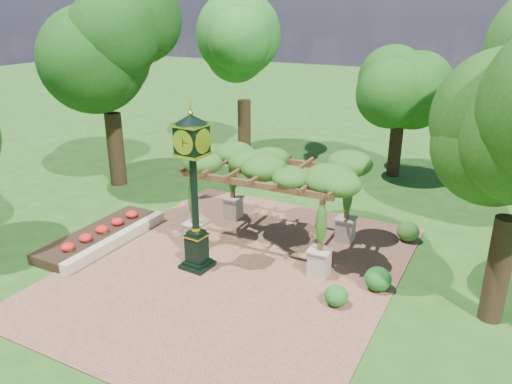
% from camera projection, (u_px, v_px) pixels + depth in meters
% --- Properties ---
extents(ground, '(120.00, 120.00, 0.00)m').
position_uv_depth(ground, '(219.00, 282.00, 15.60)').
color(ground, '#1E4714').
rests_on(ground, ground).
extents(brick_plaza, '(10.00, 12.00, 0.04)m').
position_uv_depth(brick_plaza, '(235.00, 268.00, 16.43)').
color(brick_plaza, brown).
rests_on(brick_plaza, ground).
extents(border_wall, '(0.35, 5.00, 0.40)m').
position_uv_depth(border_wall, '(117.00, 240.00, 17.96)').
color(border_wall, '#C6B793').
rests_on(border_wall, ground).
extents(flower_bed, '(1.50, 5.00, 0.36)m').
position_uv_depth(flower_bed, '(99.00, 236.00, 18.36)').
color(flower_bed, red).
rests_on(flower_bed, ground).
extents(pedestal_clock, '(1.08, 1.08, 5.20)m').
position_uv_depth(pedestal_clock, '(194.00, 179.00, 15.40)').
color(pedestal_clock, black).
rests_on(pedestal_clock, brick_plaza).
extents(pergola, '(5.51, 3.54, 3.42)m').
position_uv_depth(pergola, '(272.00, 170.00, 17.17)').
color(pergola, tan).
rests_on(pergola, brick_plaza).
extents(sundial, '(0.54, 0.54, 0.93)m').
position_uv_depth(sundial, '(308.00, 183.00, 23.11)').
color(sundial, gray).
rests_on(sundial, ground).
extents(shrub_front, '(0.82, 0.82, 0.61)m').
position_uv_depth(shrub_front, '(336.00, 296.00, 14.25)').
color(shrub_front, '#1B5618').
rests_on(shrub_front, brick_plaza).
extents(shrub_mid, '(1.05, 1.05, 0.73)m').
position_uv_depth(shrub_mid, '(378.00, 279.00, 15.02)').
color(shrub_mid, '#195718').
rests_on(shrub_mid, brick_plaza).
extents(shrub_back, '(1.01, 1.01, 0.72)m').
position_uv_depth(shrub_back, '(408.00, 232.00, 18.18)').
color(shrub_back, '#2E5E1B').
rests_on(shrub_back, brick_plaza).
extents(tree_west_near, '(4.78, 4.78, 8.95)m').
position_uv_depth(tree_west_near, '(106.00, 54.00, 22.20)').
color(tree_west_near, '#352415').
rests_on(tree_west_near, ground).
extents(tree_west_far, '(4.27, 4.27, 8.14)m').
position_uv_depth(tree_west_far, '(244.00, 56.00, 27.22)').
color(tree_west_far, '#332313').
rests_on(tree_west_far, ground).
extents(tree_north, '(3.47, 3.47, 7.24)m').
position_uv_depth(tree_north, '(402.00, 77.00, 23.77)').
color(tree_north, black).
rests_on(tree_north, ground).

